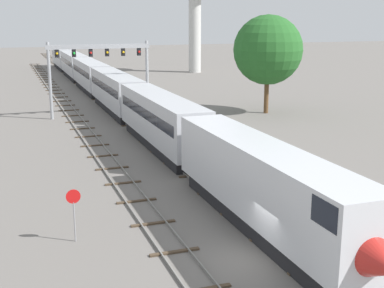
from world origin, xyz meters
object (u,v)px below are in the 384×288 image
Objects in this scene: signal_gantry at (99,62)px; stop_sign at (74,208)px; trackside_tree_left at (268,50)px; passenger_train at (101,82)px.

signal_gantry is 4.20× the size of stop_sign.
trackside_tree_left reaches higher than signal_gantry.
passenger_train is 10.03× the size of trackside_tree_left.
stop_sign is 0.24× the size of trackside_tree_left.
trackside_tree_left is at bearing -13.60° from signal_gantry.
signal_gantry is 20.17m from trackside_tree_left.
signal_gantry reaches higher than stop_sign.
passenger_train is 9.87× the size of signal_gantry.
trackside_tree_left is (27.32, 31.00, 5.83)m from stop_sign.
passenger_train is at bearing 78.29° from stop_sign.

